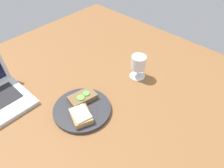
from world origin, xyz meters
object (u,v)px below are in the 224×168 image
plate (82,109)px  sandwich_with_cucumber (83,97)px  sandwich_with_cheese (81,116)px  wine_glass (138,64)px

plate → sandwich_with_cucumber: size_ratio=1.91×
plate → sandwich_with_cheese: (-3.55, -3.58, 2.21)cm
sandwich_with_cucumber → wine_glass: wine_glass is taller
wine_glass → plate: bearing=174.8°
plate → sandwich_with_cucumber: bearing=45.0°
sandwich_with_cucumber → plate: bearing=-135.0°
sandwich_with_cucumber → wine_glass: size_ratio=1.07×
sandwich_with_cheese → sandwich_with_cucumber: bearing=45.1°
sandwich_with_cheese → plate: bearing=45.2°
sandwich_with_cucumber → wine_glass: bearing=-12.6°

